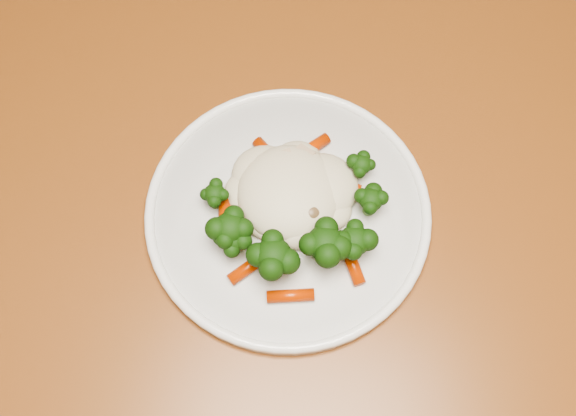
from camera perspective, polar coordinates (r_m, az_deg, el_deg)
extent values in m
cube|color=brown|center=(0.77, -3.35, 4.59)|extent=(1.45, 1.09, 0.04)
cylinder|color=white|center=(0.71, 0.00, -0.45)|extent=(0.28, 0.28, 0.01)
ellipsoid|color=beige|center=(0.69, 0.10, 1.63)|extent=(0.12, 0.11, 0.05)
ellipsoid|color=black|center=(0.68, -4.53, -1.99)|extent=(0.05, 0.05, 0.04)
ellipsoid|color=black|center=(0.66, -1.15, -4.20)|extent=(0.05, 0.05, 0.05)
ellipsoid|color=black|center=(0.67, 2.89, -3.21)|extent=(0.05, 0.05, 0.05)
ellipsoid|color=black|center=(0.67, 5.19, -2.95)|extent=(0.05, 0.05, 0.04)
ellipsoid|color=black|center=(0.69, 6.51, 0.34)|extent=(0.04, 0.04, 0.03)
ellipsoid|color=black|center=(0.71, 5.77, 3.14)|extent=(0.03, 0.03, 0.03)
ellipsoid|color=black|center=(0.70, -5.75, 0.83)|extent=(0.03, 0.03, 0.03)
ellipsoid|color=black|center=(0.68, -4.31, -2.79)|extent=(0.04, 0.04, 0.04)
cylinder|color=#C33804|center=(0.72, -1.31, 4.06)|extent=(0.04, 0.04, 0.01)
cylinder|color=#C33804|center=(0.73, 1.68, 4.64)|extent=(0.04, 0.04, 0.01)
cylinder|color=#C33804|center=(0.71, 4.22, 1.93)|extent=(0.04, 0.02, 0.01)
cylinder|color=#C33804|center=(0.70, -5.04, -0.75)|extent=(0.02, 0.05, 0.01)
cylinder|color=#C33804|center=(0.68, -2.96, -4.59)|extent=(0.04, 0.04, 0.01)
cylinder|color=#C33804|center=(0.67, 0.20, -6.95)|extent=(0.05, 0.02, 0.01)
cylinder|color=#C33804|center=(0.68, 5.05, -4.22)|extent=(0.03, 0.05, 0.01)
cylinder|color=#C33804|center=(0.70, 1.63, 1.40)|extent=(0.03, 0.04, 0.01)
ellipsoid|color=brown|center=(0.69, 0.64, 0.60)|extent=(0.03, 0.03, 0.02)
ellipsoid|color=brown|center=(0.68, 1.79, -0.29)|extent=(0.02, 0.02, 0.02)
ellipsoid|color=brown|center=(0.69, -1.81, 0.68)|extent=(0.02, 0.02, 0.01)
cube|color=tan|center=(0.71, -0.46, 3.73)|extent=(0.03, 0.02, 0.01)
cube|color=tan|center=(0.71, 1.27, 4.22)|extent=(0.02, 0.02, 0.01)
cube|color=tan|center=(0.71, -2.28, 3.25)|extent=(0.02, 0.02, 0.01)
cube|color=tan|center=(0.71, -1.21, 3.31)|extent=(0.02, 0.01, 0.01)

